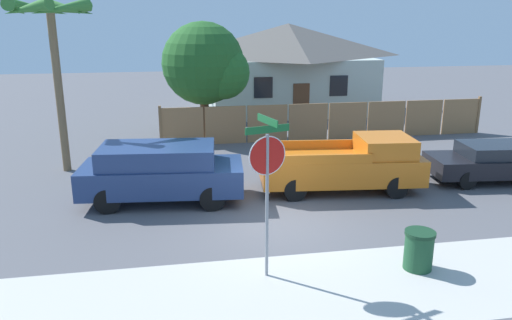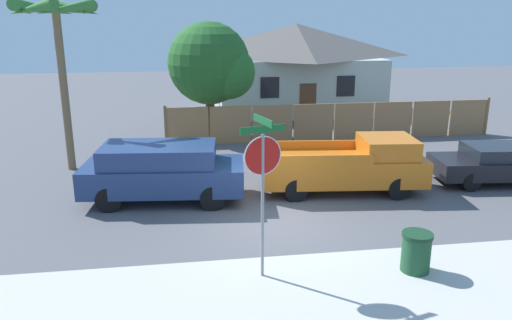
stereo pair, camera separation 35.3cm
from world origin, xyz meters
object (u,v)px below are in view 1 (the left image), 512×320
Objects in this scene: parked_sedan at (497,162)px; oak_tree at (207,66)px; red_suv at (161,171)px; trash_bin at (419,250)px; house at (288,66)px; orange_pickup at (347,165)px; stop_sign at (267,169)px; palm_tree at (52,24)px.

oak_tree is at bearing 144.17° from parked_sedan.
trash_bin is (5.62, -5.31, -0.50)m from red_suv.
orange_pickup is at bearing -95.85° from house.
orange_pickup is at bearing 38.87° from stop_sign.
red_suv reaches higher than trash_bin.
orange_pickup is 6.36m from stop_sign.
house is 11.05× the size of trash_bin.
stop_sign is at bearing -89.42° from oak_tree.
stop_sign is at bearing -120.00° from orange_pickup.
palm_tree is 1.14× the size of orange_pickup.
house is 15.00m from parked_sedan.
palm_tree is at bearing 138.05° from red_suv.
stop_sign is (-5.08, -19.38, -0.19)m from house.
orange_pickup is at bearing 5.57° from red_suv.
red_suv is 1.03× the size of parked_sedan.
orange_pickup is 5.31m from trash_bin.
oak_tree is 0.99× the size of orange_pickup.
parked_sedan is 1.37× the size of stop_sign.
red_suv is at bearing -174.19° from parked_sedan.
house reaches higher than red_suv.
trash_bin is at bearing -45.12° from palm_tree.
trash_bin is at bearing -20.16° from stop_sign.
orange_pickup is at bearing -173.93° from parked_sedan.
palm_tree is 6.70× the size of trash_bin.
trash_bin is at bearing -86.66° from orange_pickup.
parked_sedan is at bearing 13.86° from stop_sign.
palm_tree is 15.84m from parked_sedan.
red_suv is at bearing 136.63° from trash_bin.
house is 2.83× the size of stop_sign.
parked_sedan is at bearing 43.39° from trash_bin.
orange_pickup reaches higher than trash_bin.
red_suv is 5.85m from orange_pickup.
stop_sign is at bearing -104.69° from house.
stop_sign reaches higher than red_suv.
palm_tree is at bearing 171.29° from parked_sedan.
orange_pickup is (9.31, -3.83, -4.33)m from palm_tree.
palm_tree is at bearing 134.88° from trash_bin.
orange_pickup reaches higher than parked_sedan.
palm_tree is 1.21× the size of red_suv.
stop_sign is (-9.00, -5.03, 1.74)m from parked_sedan.
house is at bearing 89.96° from orange_pickup.
palm_tree is 6.66m from red_suv.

